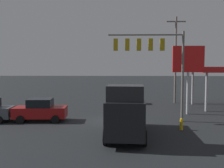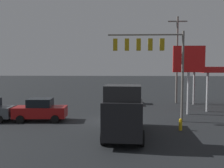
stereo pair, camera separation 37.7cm
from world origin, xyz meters
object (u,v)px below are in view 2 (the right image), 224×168
(delivery_truck, at_px, (124,111))
(fire_hydrant, at_px, (181,124))
(price_sign, at_px, (189,63))
(hatchback_crossing, at_px, (125,96))
(utility_pole, at_px, (177,58))
(traffic_signal_assembly, at_px, (152,53))
(sedan_far, at_px, (40,110))

(delivery_truck, xyz_separation_m, fire_hydrant, (-4.15, -1.70, -1.26))
(price_sign, relative_size, hatchback_crossing, 1.74)
(utility_pole, distance_m, delivery_truck, 17.24)
(hatchback_crossing, height_order, fire_hydrant, hatchback_crossing)
(traffic_signal_assembly, distance_m, price_sign, 5.23)
(traffic_signal_assembly, height_order, delivery_truck, traffic_signal_assembly)
(utility_pole, xyz_separation_m, delivery_truck, (6.74, 15.35, -4.04))
(price_sign, bearing_deg, sedan_far, 14.50)
(fire_hydrant, bearing_deg, hatchback_crossing, -72.74)
(fire_hydrant, bearing_deg, price_sign, -109.00)
(delivery_truck, height_order, fire_hydrant, delivery_truck)
(traffic_signal_assembly, relative_size, fire_hydrant, 8.65)
(sedan_far, height_order, fire_hydrant, sedan_far)
(traffic_signal_assembly, xyz_separation_m, price_sign, (-3.97, -3.31, -0.79))
(utility_pole, distance_m, price_sign, 7.51)
(delivery_truck, distance_m, hatchback_crossing, 14.42)
(price_sign, relative_size, delivery_truck, 0.96)
(traffic_signal_assembly, distance_m, fire_hydrant, 6.38)
(price_sign, distance_m, delivery_truck, 10.62)
(hatchback_crossing, bearing_deg, price_sign, 43.91)
(price_sign, height_order, fire_hydrant, price_sign)
(sedan_far, bearing_deg, hatchback_crossing, -129.73)
(traffic_signal_assembly, xyz_separation_m, sedan_far, (9.48, 0.16, -4.89))
(traffic_signal_assembly, relative_size, price_sign, 1.14)
(traffic_signal_assembly, bearing_deg, sedan_far, 0.98)
(price_sign, xyz_separation_m, sedan_far, (13.45, 3.48, -4.09))
(utility_pole, height_order, sedan_far, utility_pole)
(fire_hydrant, bearing_deg, delivery_truck, 22.30)
(price_sign, bearing_deg, fire_hydrant, 71.00)
(hatchback_crossing, relative_size, fire_hydrant, 4.35)
(delivery_truck, height_order, hatchback_crossing, delivery_truck)
(sedan_far, bearing_deg, price_sign, -168.81)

